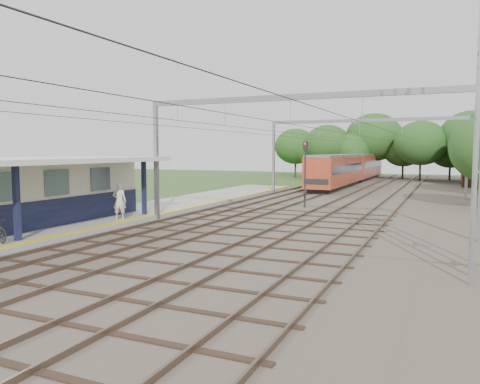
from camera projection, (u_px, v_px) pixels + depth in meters
The scene contains 9 objects.
ballast_bed at pixel (357, 202), 37.61m from camera, with size 18.00×90.00×0.10m, color #473D33.
platform at pixel (112, 218), 27.74m from camera, with size 5.00×52.00×0.35m, color gray.
yellow_stripe at pixel (143, 217), 26.81m from camera, with size 0.45×52.00×0.01m, color yellow.
rail_tracks at pixel (327, 199), 38.62m from camera, with size 11.80×88.00×0.15m.
catenary_system at pixel (338, 131), 33.09m from camera, with size 17.22×88.00×7.00m.
tree_band at pixel (394, 145), 61.90m from camera, with size 31.72×30.88×8.82m.
person at pixel (119, 201), 25.80m from camera, with size 0.75×0.49×2.06m, color silver.
train at pixel (352, 168), 58.63m from camera, with size 2.76×34.34×3.63m.
signal_post at pixel (305, 165), 33.08m from camera, with size 0.37×0.31×4.79m.
Camera 1 is at (10.68, -7.99, 4.14)m, focal length 35.00 mm.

